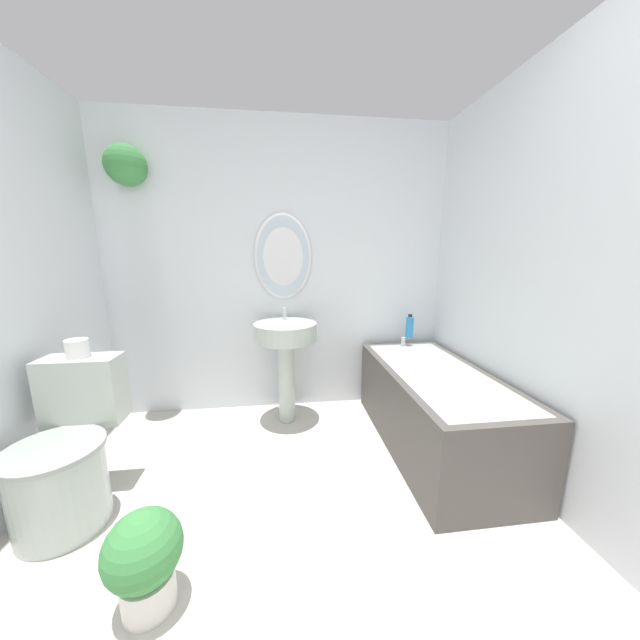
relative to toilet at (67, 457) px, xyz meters
name	(u,v)px	position (x,y,z in m)	size (l,w,h in m)	color
wall_back	(274,266)	(1.06, 1.13, 0.92)	(2.90, 0.29, 2.40)	silver
wall_right	(552,281)	(2.54, -0.08, 0.87)	(0.06, 2.49, 2.40)	silver
toilet	(67,457)	(0.00, 0.00, 0.00)	(0.43, 0.61, 0.79)	#B2BCB2
pedestal_sink	(286,345)	(1.14, 0.83, 0.31)	(0.49, 0.49, 0.92)	#B2BCB2
bathtub	(434,407)	(2.15, 0.34, -0.04)	(0.67, 1.44, 0.63)	#4C4742
shampoo_bottle	(410,326)	(2.21, 0.97, 0.40)	(0.06, 0.06, 0.20)	#2D84C6
potted_plant	(144,557)	(0.57, -0.54, -0.10)	(0.28, 0.28, 0.41)	silver
toilet_paper_roll	(77,348)	(0.00, 0.21, 0.51)	(0.11, 0.11, 0.10)	white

